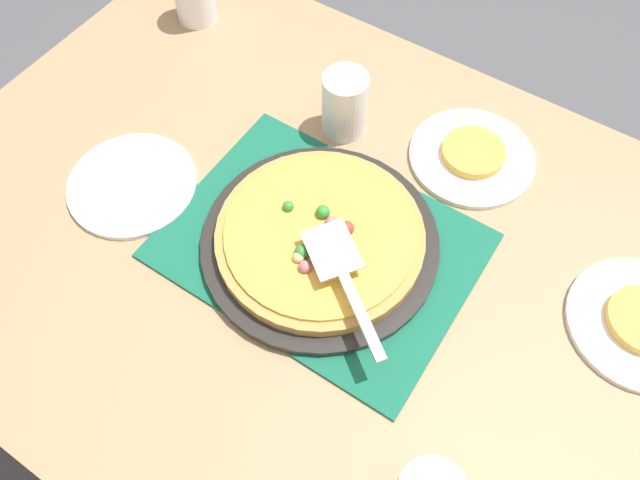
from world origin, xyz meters
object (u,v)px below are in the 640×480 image
Objects in this scene: served_slice_left at (473,152)px; pizza at (320,236)px; plate_near_left at (472,157)px; plate_side at (132,184)px; pizza_server at (344,276)px; cup_corner at (345,104)px; pizza_pan at (320,242)px; plate_far_right at (640,324)px.

pizza is at bearing 67.27° from served_slice_left.
plate_near_left is 0.01m from served_slice_left.
plate_side is at bearing 12.60° from pizza.
pizza is 0.10m from pizza_server.
pizza is at bearing -167.40° from plate_side.
cup_corner reaches higher than served_slice_left.
pizza is (-0.00, 0.00, 0.02)m from pizza_pan.
plate_far_right is at bearing -152.62° from pizza_server.
plate_far_right is (-0.48, -0.15, -0.03)m from pizza.
cup_corner is 0.34m from pizza_server.
pizza_server is (-0.18, 0.29, 0.01)m from cup_corner.
pizza is 1.50× the size of plate_far_right.
plate_side is 1.83× the size of cup_corner.
pizza_pan is 1.73× the size of plate_far_right.
plate_far_right is 1.83× the size of cup_corner.
pizza is 0.32m from plate_near_left.
served_slice_left is 0.92× the size of cup_corner.
cup_corner is (0.58, -0.09, 0.06)m from plate_far_right.
pizza_pan is 1.15× the size of pizza.
plate_side is at bearing 39.04° from served_slice_left.
plate_far_right is 1.00× the size of plate_side.
cup_corner is at bearing -8.60° from plate_far_right.
plate_far_right is 0.59m from cup_corner.
plate_near_left is 0.36m from pizza_server.
pizza_pan is 0.32m from plate_near_left.
pizza is at bearing 17.31° from plate_far_right.
served_slice_left is (0.00, 0.00, 0.01)m from plate_near_left.
plate_side is at bearing 2.41° from pizza_server.
plate_far_right is at bearing 157.00° from served_slice_left.
plate_near_left is 0.38m from plate_far_right.
served_slice_left reaches higher than plate_side.
pizza is 0.50m from plate_far_right.
pizza_pan is 0.26m from cup_corner.
served_slice_left is (-0.12, -0.30, -0.02)m from pizza.
pizza_server is (-0.08, 0.06, 0.04)m from pizza.
pizza_pan is at bearing 113.53° from cup_corner.
served_slice_left is at bearing -164.84° from cup_corner.
plate_far_right is (-0.48, -0.15, -0.01)m from pizza_pan.
pizza_server reaches higher than plate_side.
plate_near_left and plate_side have the same top height.
plate_side is 2.00× the size of served_slice_left.
cup_corner is (0.10, -0.24, 0.03)m from pizza.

